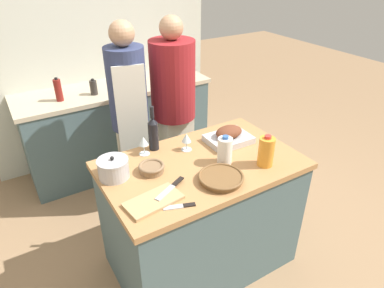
% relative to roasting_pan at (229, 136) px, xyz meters
% --- Properties ---
extents(ground_plane, '(12.00, 12.00, 0.00)m').
position_rel_roasting_pan_xyz_m(ground_plane, '(-0.31, -0.13, -0.92)').
color(ground_plane, '#9E7A56').
extents(kitchen_island, '(1.26, 0.79, 0.88)m').
position_rel_roasting_pan_xyz_m(kitchen_island, '(-0.31, -0.13, -0.48)').
color(kitchen_island, '#4C666B').
rests_on(kitchen_island, ground_plane).
extents(back_counter, '(1.90, 0.60, 0.88)m').
position_rel_roasting_pan_xyz_m(back_counter, '(-0.31, 1.46, -0.48)').
color(back_counter, '#4C666B').
rests_on(back_counter, ground_plane).
extents(back_wall, '(2.40, 0.10, 2.55)m').
position_rel_roasting_pan_xyz_m(back_wall, '(-0.31, 1.81, 0.35)').
color(back_wall, silver).
rests_on(back_wall, ground_plane).
extents(roasting_pan, '(0.31, 0.24, 0.12)m').
position_rel_roasting_pan_xyz_m(roasting_pan, '(0.00, 0.00, 0.00)').
color(roasting_pan, '#BCBCC1').
rests_on(roasting_pan, kitchen_island).
extents(wicker_basket, '(0.27, 0.27, 0.04)m').
position_rel_roasting_pan_xyz_m(wicker_basket, '(-0.32, -0.35, -0.02)').
color(wicker_basket, brown).
rests_on(wicker_basket, kitchen_island).
extents(cutting_board, '(0.33, 0.20, 0.02)m').
position_rel_roasting_pan_xyz_m(cutting_board, '(-0.74, -0.32, -0.04)').
color(cutting_board, tan).
rests_on(cutting_board, kitchen_island).
extents(stock_pot, '(0.19, 0.19, 0.14)m').
position_rel_roasting_pan_xyz_m(stock_pot, '(-0.84, 0.01, 0.01)').
color(stock_pot, '#B7B7BC').
rests_on(stock_pot, kitchen_island).
extents(mixing_bowl, '(0.16, 0.16, 0.05)m').
position_rel_roasting_pan_xyz_m(mixing_bowl, '(-0.62, -0.06, -0.02)').
color(mixing_bowl, '#846647').
rests_on(mixing_bowl, kitchen_island).
extents(juice_jug, '(0.10, 0.10, 0.21)m').
position_rel_roasting_pan_xyz_m(juice_jug, '(0.02, -0.36, 0.05)').
color(juice_jug, orange).
rests_on(juice_jug, kitchen_island).
extents(milk_jug, '(0.09, 0.09, 0.19)m').
position_rel_roasting_pan_xyz_m(milk_jug, '(-0.18, -0.20, 0.04)').
color(milk_jug, white).
rests_on(milk_jug, kitchen_island).
extents(wine_bottle_green, '(0.07, 0.07, 0.31)m').
position_rel_roasting_pan_xyz_m(wine_bottle_green, '(-0.49, 0.19, 0.08)').
color(wine_bottle_green, black).
rests_on(wine_bottle_green, kitchen_island).
extents(wine_glass_left, '(0.07, 0.07, 0.13)m').
position_rel_roasting_pan_xyz_m(wine_glass_left, '(-0.58, 0.16, 0.05)').
color(wine_glass_left, silver).
rests_on(wine_glass_left, kitchen_island).
extents(wine_glass_right, '(0.07, 0.07, 0.12)m').
position_rel_roasting_pan_xyz_m(wine_glass_right, '(-0.31, 0.06, 0.04)').
color(wine_glass_right, silver).
rests_on(wine_glass_right, kitchen_island).
extents(knife_chef, '(0.23, 0.14, 0.01)m').
position_rel_roasting_pan_xyz_m(knife_chef, '(-0.61, -0.28, -0.02)').
color(knife_chef, '#B7B7BC').
rests_on(knife_chef, cutting_board).
extents(knife_paring, '(0.17, 0.09, 0.01)m').
position_rel_roasting_pan_xyz_m(knife_paring, '(-0.64, -0.43, -0.04)').
color(knife_paring, '#B7B7BC').
rests_on(knife_paring, kitchen_island).
extents(condiment_bottle_tall, '(0.06, 0.06, 0.19)m').
position_rel_roasting_pan_xyz_m(condiment_bottle_tall, '(0.27, 1.35, 0.05)').
color(condiment_bottle_tall, '#332D28').
rests_on(condiment_bottle_tall, back_counter).
extents(condiment_bottle_short, '(0.07, 0.07, 0.15)m').
position_rel_roasting_pan_xyz_m(condiment_bottle_short, '(-0.53, 1.37, 0.03)').
color(condiment_bottle_short, '#332D28').
rests_on(condiment_bottle_short, back_counter).
extents(condiment_bottle_extra, '(0.06, 0.06, 0.21)m').
position_rel_roasting_pan_xyz_m(condiment_bottle_extra, '(-0.84, 1.38, 0.06)').
color(condiment_bottle_extra, maroon).
rests_on(condiment_bottle_extra, back_counter).
extents(person_cook_aproned, '(0.30, 0.33, 1.63)m').
position_rel_roasting_pan_xyz_m(person_cook_aproned, '(-0.44, 0.75, -0.01)').
color(person_cook_aproned, beige).
rests_on(person_cook_aproned, ground_plane).
extents(person_cook_guest, '(0.38, 0.38, 1.63)m').
position_rel_roasting_pan_xyz_m(person_cook_guest, '(-0.03, 0.75, -0.03)').
color(person_cook_guest, beige).
rests_on(person_cook_guest, ground_plane).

